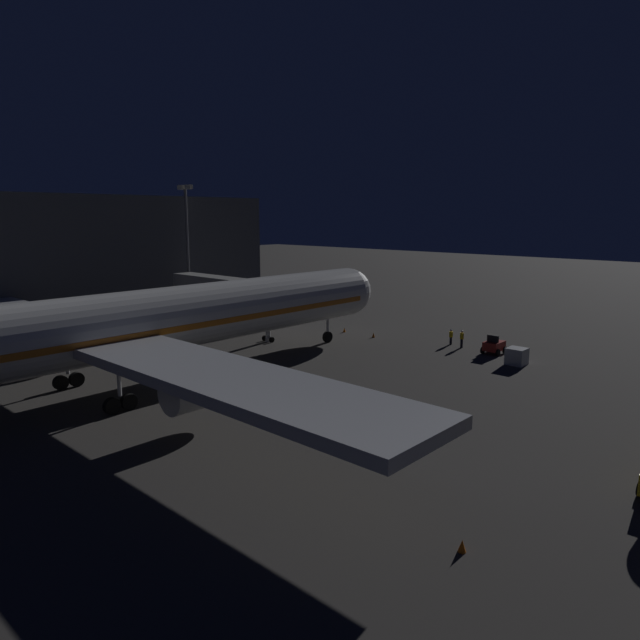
{
  "coord_description": "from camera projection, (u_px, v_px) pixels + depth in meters",
  "views": [
    {
      "loc": [
        -41.09,
        28.81,
        13.93
      ],
      "look_at": [
        -3.0,
        -12.65,
        3.5
      ],
      "focal_mm": 31.97,
      "sensor_mm": 36.0,
      "label": 1
    }
  ],
  "objects": [
    {
      "name": "traffic_cone_wingtip_svc_side",
      "position": [
        462.0,
        546.0,
        23.84
      ],
      "size": [
        0.36,
        0.36,
        0.55
      ],
      "primitive_type": "cone",
      "color": "orange",
      "rests_on": "ground_plane"
    },
    {
      "name": "ground_crew_near_nose_gear",
      "position": [
        451.0,
        336.0,
        61.88
      ],
      "size": [
        0.4,
        0.4,
        1.71
      ],
      "color": "black",
      "rests_on": "ground_plane"
    },
    {
      "name": "baggage_container_mid_row",
      "position": [
        517.0,
        356.0,
        53.64
      ],
      "size": [
        1.7,
        1.69,
        1.58
      ],
      "primitive_type": "cube",
      "color": "#B7BABF",
      "rests_on": "ground_plane"
    },
    {
      "name": "airliner_at_gate",
      "position": [
        95.0,
        332.0,
        43.06
      ],
      "size": [
        58.58,
        65.75,
        17.54
      ],
      "color": "silver",
      "rests_on": "ground_plane"
    },
    {
      "name": "jet_bridge",
      "position": [
        237.0,
        290.0,
        66.03
      ],
      "size": [
        18.97,
        3.4,
        6.85
      ],
      "color": "#9E9E99",
      "rests_on": "ground_plane"
    },
    {
      "name": "baggage_tug_lead",
      "position": [
        494.0,
        346.0,
        57.91
      ],
      "size": [
        1.86,
        2.31,
        1.95
      ],
      "color": "maroon",
      "rests_on": "ground_plane"
    },
    {
      "name": "traffic_cone_nose_starboard",
      "position": [
        344.0,
        330.0,
        68.55
      ],
      "size": [
        0.36,
        0.36,
        0.55
      ],
      "primitive_type": "cone",
      "color": "orange",
      "rests_on": "ground_plane"
    },
    {
      "name": "apron_floodlight_mast",
      "position": [
        187.0,
        241.0,
        77.94
      ],
      "size": [
        2.9,
        0.5,
        17.88
      ],
      "color": "#59595E",
      "rests_on": "ground_plane"
    },
    {
      "name": "ground_plane",
      "position": [
        199.0,
        373.0,
        50.73
      ],
      "size": [
        320.0,
        320.0,
        0.0
      ],
      "primitive_type": "plane",
      "color": "#383533"
    },
    {
      "name": "traffic_cone_nose_port",
      "position": [
        374.0,
        335.0,
        65.62
      ],
      "size": [
        0.36,
        0.36,
        0.55
      ],
      "primitive_type": "cone",
      "color": "orange",
      "rests_on": "ground_plane"
    },
    {
      "name": "ground_crew_under_port_wing",
      "position": [
        462.0,
        338.0,
        60.36
      ],
      "size": [
        0.4,
        0.4,
        1.89
      ],
      "color": "black",
      "rests_on": "ground_plane"
    }
  ]
}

